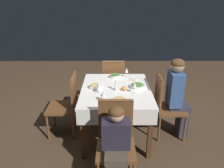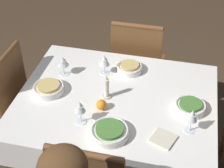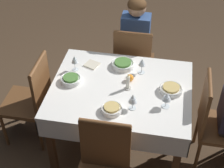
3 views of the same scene
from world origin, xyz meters
name	(u,v)px [view 1 (image 1 of 3)]	position (x,y,z in m)	size (l,w,h in m)	color
ground_plane	(116,133)	(0.00, 0.00, 0.00)	(8.00, 8.00, 0.00)	#4C3826
dining_table	(116,94)	(0.00, 0.00, 0.67)	(1.25, 1.00, 0.77)	white
chair_south	(166,104)	(-0.02, -0.74, 0.53)	(0.43, 0.43, 0.97)	brown
chair_west	(116,139)	(-0.86, 0.02, 0.53)	(0.43, 0.43, 0.97)	brown
chair_north	(67,103)	(0.02, 0.74, 0.53)	(0.43, 0.43, 0.97)	brown
chair_east	(113,82)	(0.86, 0.03, 0.53)	(0.43, 0.43, 0.97)	brown
person_adult_denim	(178,94)	(-0.02, -0.90, 0.69)	(0.30, 0.34, 1.22)	#383342
person_child_dark	(116,148)	(-1.04, 0.02, 0.55)	(0.33, 0.30, 0.99)	#4C4233
bowl_south	(137,86)	(0.03, -0.31, 0.80)	(0.22, 0.22, 0.06)	white
wine_glass_south	(135,85)	(-0.15, -0.25, 0.88)	(0.07, 0.07, 0.16)	white
bowl_west	(119,101)	(-0.44, -0.03, 0.80)	(0.20, 0.20, 0.06)	white
wine_glass_west	(103,94)	(-0.41, 0.17, 0.87)	(0.08, 0.08, 0.14)	white
bowl_north	(95,86)	(0.03, 0.31, 0.80)	(0.18, 0.18, 0.06)	white
wine_glass_north	(99,85)	(-0.14, 0.24, 0.87)	(0.07, 0.07, 0.15)	white
bowl_east	(115,76)	(0.46, 0.00, 0.80)	(0.19, 0.19, 0.06)	white
wine_glass_east	(126,71)	(0.46, -0.18, 0.88)	(0.06, 0.06, 0.16)	white
candle_centerpiece	(116,86)	(-0.06, 0.00, 0.83)	(0.06, 0.06, 0.16)	beige
orange_fruit	(124,88)	(-0.07, -0.11, 0.80)	(0.06, 0.06, 0.06)	orange
napkin_red_folded	(133,80)	(0.33, -0.28, 0.77)	(0.16, 0.15, 0.01)	beige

